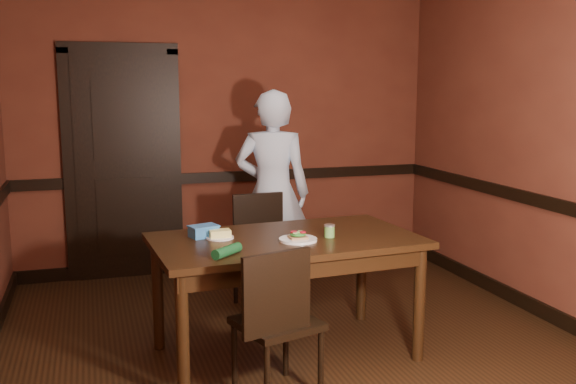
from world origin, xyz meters
TOP-DOWN VIEW (x-y plane):
  - floor at (0.00, 0.00)m, footprint 4.00×4.50m
  - wall_back at (0.00, 2.25)m, footprint 4.00×0.02m
  - wall_front at (0.00, -2.25)m, footprint 4.00×0.02m
  - wall_right at (2.00, 0.00)m, footprint 0.02×4.50m
  - dado_back at (0.00, 2.23)m, footprint 4.00×0.03m
  - dado_right at (1.99, 0.00)m, footprint 0.03×4.50m
  - baseboard_back at (0.00, 2.23)m, footprint 4.00×0.03m
  - baseboard_right at (1.99, 0.00)m, footprint 0.03×4.50m
  - door at (-1.00, 2.22)m, footprint 1.05×0.07m
  - dining_table at (-0.10, 0.08)m, footprint 1.76×1.07m
  - chair_far at (-0.01, 1.00)m, footprint 0.44×0.44m
  - chair_near at (-0.32, -0.45)m, footprint 0.52×0.52m
  - person at (0.18, 1.38)m, footprint 0.74×0.61m
  - sandwich_plate at (-0.05, -0.03)m, footprint 0.24×0.24m
  - sauce_jar at (0.17, 0.00)m, footprint 0.07×0.07m
  - cheese_saucer at (-0.51, 0.18)m, footprint 0.18×0.18m
  - food_tub at (-0.61, 0.25)m, footprint 0.21×0.17m
  - wrapped_veg at (-0.56, -0.26)m, footprint 0.21×0.19m

SIDE VIEW (x-z plane):
  - floor at x=0.00m, z-range -0.01..0.01m
  - baseboard_back at x=0.00m, z-range 0.00..0.12m
  - baseboard_right at x=1.99m, z-range 0.00..0.12m
  - dining_table at x=-0.10m, z-range 0.00..0.80m
  - chair_near at x=-0.32m, z-range 0.00..0.90m
  - chair_far at x=-0.01m, z-range 0.00..0.91m
  - sandwich_plate at x=-0.05m, z-range 0.79..0.85m
  - cheese_saucer at x=-0.51m, z-range 0.79..0.85m
  - wrapped_veg at x=-0.56m, z-range 0.80..0.86m
  - food_tub at x=-0.61m, z-range 0.80..0.88m
  - sauce_jar at x=0.17m, z-range 0.80..0.88m
  - person at x=0.18m, z-range 0.00..1.74m
  - dado_back at x=0.00m, z-range 0.85..0.95m
  - dado_right at x=1.99m, z-range 0.85..0.95m
  - door at x=-1.00m, z-range -0.01..2.19m
  - wall_back at x=0.00m, z-range 0.00..2.70m
  - wall_front at x=0.00m, z-range 0.00..2.70m
  - wall_right at x=2.00m, z-range 0.00..2.70m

